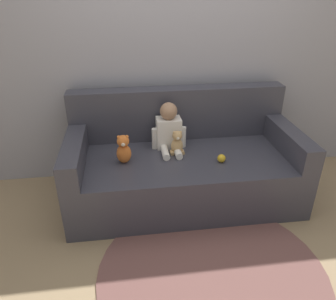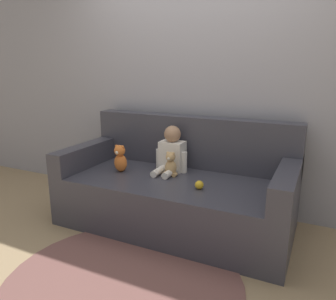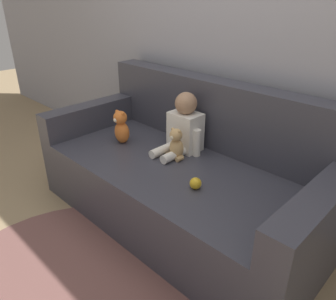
{
  "view_description": "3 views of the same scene",
  "coord_description": "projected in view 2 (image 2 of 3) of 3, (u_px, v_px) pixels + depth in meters",
  "views": [
    {
      "loc": [
        -0.49,
        -2.53,
        1.85
      ],
      "look_at": [
        -0.15,
        -0.03,
        0.53
      ],
      "focal_mm": 35.0,
      "sensor_mm": 36.0,
      "label": 1
    },
    {
      "loc": [
        1.14,
        -2.51,
        1.43
      ],
      "look_at": [
        -0.05,
        -0.04,
        0.72
      ],
      "focal_mm": 35.0,
      "sensor_mm": 36.0,
      "label": 2
    },
    {
      "loc": [
        1.33,
        -1.45,
        1.51
      ],
      "look_at": [
        -0.02,
        -0.08,
        0.57
      ],
      "focal_mm": 35.0,
      "sensor_mm": 36.0,
      "label": 3
    }
  ],
  "objects": [
    {
      "name": "ground_plane",
      "position": [
        175.0,
        224.0,
        3.03
      ],
      "size": [
        12.0,
        12.0,
        0.0
      ],
      "primitive_type": "plane",
      "color": "#9E8460"
    },
    {
      "name": "wall_back",
      "position": [
        200.0,
        79.0,
        3.21
      ],
      "size": [
        8.0,
        0.05,
        2.6
      ],
      "color": "#93939E",
      "rests_on": "ground_plane"
    },
    {
      "name": "couch",
      "position": [
        178.0,
        189.0,
        3.0
      ],
      "size": [
        2.05,
        0.98,
        0.95
      ],
      "color": "#383842",
      "rests_on": "ground_plane"
    },
    {
      "name": "teddy_bear_brown",
      "position": [
        171.0,
        164.0,
        2.95
      ],
      "size": [
        0.13,
        0.1,
        0.22
      ],
      "color": "tan",
      "rests_on": "couch"
    },
    {
      "name": "floor_rug",
      "position": [
        123.0,
        283.0,
        2.2
      ],
      "size": [
        1.62,
        1.62,
        0.01
      ],
      "color": "brown",
      "rests_on": "ground_plane"
    },
    {
      "name": "person_baby",
      "position": [
        172.0,
        153.0,
        3.07
      ],
      "size": [
        0.32,
        0.37,
        0.43
      ],
      "color": "white",
      "rests_on": "couch"
    },
    {
      "name": "toy_ball",
      "position": [
        199.0,
        185.0,
        2.64
      ],
      "size": [
        0.07,
        0.07,
        0.07
      ],
      "color": "gold",
      "rests_on": "couch"
    },
    {
      "name": "plush_toy_side",
      "position": [
        120.0,
        158.0,
        3.05
      ],
      "size": [
        0.13,
        0.12,
        0.26
      ],
      "color": "orange",
      "rests_on": "couch"
    }
  ]
}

